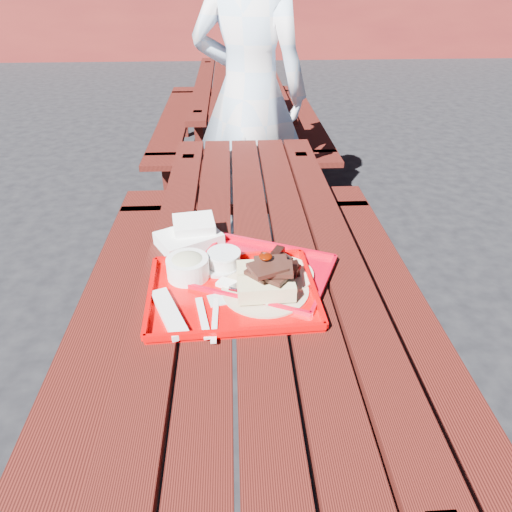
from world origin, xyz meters
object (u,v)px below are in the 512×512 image
near_tray (232,281)px  picnic_table_near (254,293)px  picnic_table_far (239,103)px  person (250,94)px  far_tray (259,270)px

near_tray → picnic_table_near: bearing=71.7°
picnic_table_far → person: (0.05, -1.36, 0.39)m
far_tray → person: bearing=88.7°
picnic_table_near → person: size_ratio=1.26×
near_tray → far_tray: bearing=42.3°
picnic_table_far → person: 1.42m
picnic_table_far → person: person is taller
picnic_table_far → near_tray: near_tray is taller
near_tray → person: person is taller
picnic_table_near → far_tray: (0.01, -0.16, 0.21)m
near_tray → far_tray: (0.09, 0.08, -0.02)m
near_tray → far_tray: size_ratio=1.00×
picnic_table_near → far_tray: 0.27m
far_tray → person: size_ratio=0.27×
far_tray → picnic_table_near: bearing=92.9°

